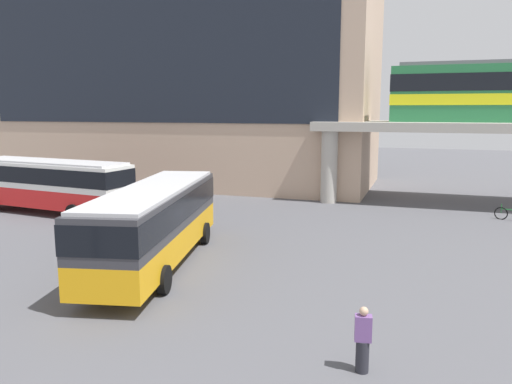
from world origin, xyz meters
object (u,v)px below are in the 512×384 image
object	(u,v)px
bicycle_green	(511,214)
pedestrian_waiting_near_stop	(363,342)
station_building	(186,68)
bus_main	(155,217)
bus_secondary	(49,181)

from	to	relation	value
bicycle_green	pedestrian_waiting_near_stop	size ratio (longest dim) A/B	1.03
station_building	bus_main	bearing A→B (deg)	-66.75
station_building	bus_secondary	distance (m)	17.60
station_building	bicycle_green	size ratio (longest dim) A/B	18.89
bus_main	station_building	bearing A→B (deg)	113.25
bus_secondary	pedestrian_waiting_near_stop	xyz separation A→B (m)	(20.35, -13.11, -1.22)
bicycle_green	pedestrian_waiting_near_stop	world-z (taller)	pedestrian_waiting_near_stop
pedestrian_waiting_near_stop	bus_main	bearing A→B (deg)	146.60
pedestrian_waiting_near_stop	bus_secondary	bearing A→B (deg)	147.21
bus_secondary	station_building	bearing A→B (deg)	84.31
bicycle_green	station_building	bearing A→B (deg)	159.85
bus_secondary	bicycle_green	world-z (taller)	bus_secondary
bus_secondary	bicycle_green	xyz separation A→B (m)	(26.33, 6.61, -1.63)
bus_secondary	bus_main	bearing A→B (deg)	-32.32
bus_main	bus_secondary	distance (m)	13.50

